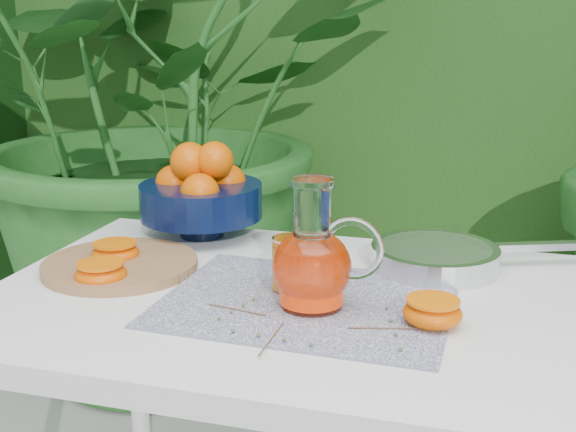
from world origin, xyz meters
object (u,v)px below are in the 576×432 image
(white_table, at_px, (285,338))
(cutting_board, at_px, (120,265))
(fruit_bowl, at_px, (201,193))
(juice_pitcher, at_px, (313,263))
(saute_pan, at_px, (437,256))

(white_table, height_order, cutting_board, cutting_board)
(fruit_bowl, bearing_deg, juice_pitcher, -45.10)
(fruit_bowl, height_order, juice_pitcher, juice_pitcher)
(white_table, distance_m, juice_pitcher, 0.18)
(cutting_board, height_order, juice_pitcher, juice_pitcher)
(cutting_board, relative_size, fruit_bowl, 0.85)
(fruit_bowl, distance_m, saute_pan, 0.51)
(saute_pan, bearing_deg, fruit_bowl, 170.88)
(cutting_board, xyz_separation_m, fruit_bowl, (0.06, 0.25, 0.08))
(white_table, distance_m, cutting_board, 0.34)
(juice_pitcher, bearing_deg, cutting_board, 168.20)
(juice_pitcher, height_order, saute_pan, juice_pitcher)
(white_table, relative_size, saute_pan, 2.33)
(white_table, height_order, saute_pan, saute_pan)
(cutting_board, xyz_separation_m, saute_pan, (0.56, 0.17, 0.01))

